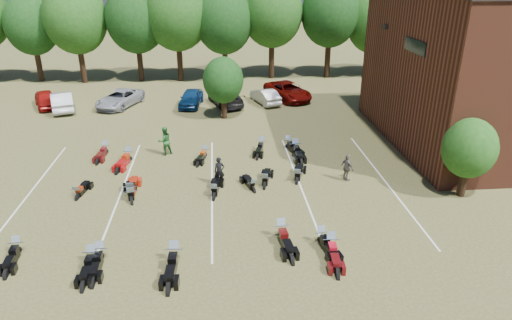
{
  "coord_description": "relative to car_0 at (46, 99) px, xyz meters",
  "views": [
    {
      "loc": [
        -2.56,
        -19.94,
        11.74
      ],
      "look_at": [
        -0.43,
        4.0,
        1.2
      ],
      "focal_mm": 32.0,
      "sensor_mm": 36.0,
      "label": 1
    }
  ],
  "objects": [
    {
      "name": "car_7",
      "position": [
        29.99,
        -1.14,
        -0.06
      ],
      "size": [
        3.45,
        4.74,
        1.27
      ],
      "primitive_type": "imported",
      "rotation": [
        0.0,
        0.0,
        3.57
      ],
      "color": "#3C3C41",
      "rests_on": "ground"
    },
    {
      "name": "motorcycle_7",
      "position": [
        9.99,
        -17.55,
        -0.7
      ],
      "size": [
        0.83,
        2.47,
        1.37
      ],
      "primitive_type": null,
      "rotation": [
        0.0,
        0.0,
        3.16
      ],
      "color": "maroon",
      "rests_on": "ground"
    },
    {
      "name": "motorcycle_13",
      "position": [
        19.21,
        -16.5,
        -0.7
      ],
      "size": [
        1.4,
        2.4,
        1.28
      ],
      "primitive_type": null,
      "rotation": [
        0.0,
        0.0,
        2.83
      ],
      "color": "black",
      "rests_on": "ground"
    },
    {
      "name": "motorcycle_3",
      "position": [
        12.75,
        -23.55,
        -0.7
      ],
      "size": [
        0.94,
        2.57,
        1.41
      ],
      "primitive_type": null,
      "rotation": [
        0.0,
        0.0,
        -0.05
      ],
      "color": "black",
      "rests_on": "ground"
    },
    {
      "name": "person_black",
      "position": [
        14.77,
        -16.34,
        0.13
      ],
      "size": [
        0.65,
        0.47,
        1.65
      ],
      "primitive_type": "imported",
      "rotation": [
        0.0,
        0.0,
        0.14
      ],
      "color": "black",
      "rests_on": "ground"
    },
    {
      "name": "car_0",
      "position": [
        0.0,
        0.0,
        0.0
      ],
      "size": [
        3.18,
        4.42,
        1.4
      ],
      "primitive_type": "imported",
      "rotation": [
        0.0,
        0.0,
        0.42
      ],
      "color": "maroon",
      "rests_on": "ground"
    },
    {
      "name": "motorcycle_6",
      "position": [
        19.51,
        -23.35,
        -0.7
      ],
      "size": [
        0.92,
        2.39,
        1.3
      ],
      "primitive_type": null,
      "rotation": [
        0.0,
        0.0,
        -0.08
      ],
      "color": "#460A0B",
      "rests_on": "ground"
    },
    {
      "name": "motorcycle_17",
      "position": [
        13.86,
        -12.3,
        -0.7
      ],
      "size": [
        1.18,
        2.11,
        1.12
      ],
      "primitive_type": null,
      "rotation": [
        0.0,
        0.0,
        -0.28
      ],
      "color": "black",
      "rests_on": "ground"
    },
    {
      "name": "motorcycle_0",
      "position": [
        5.9,
        -22.33,
        -0.7
      ],
      "size": [
        0.86,
        2.2,
        1.2
      ],
      "primitive_type": null,
      "rotation": [
        0.0,
        0.0,
        0.08
      ],
      "color": "black",
      "rests_on": "ground"
    },
    {
      "name": "car_5",
      "position": [
        19.08,
        -0.52,
        -0.04
      ],
      "size": [
        2.58,
        4.25,
        1.32
      ],
      "primitive_type": "imported",
      "rotation": [
        0.0,
        0.0,
        3.46
      ],
      "color": "#A4A5A0",
      "rests_on": "ground"
    },
    {
      "name": "motorcycle_11",
      "position": [
        14.43,
        -17.99,
        -0.7
      ],
      "size": [
        1.09,
        2.45,
        1.32
      ],
      "primitive_type": null,
      "rotation": [
        0.0,
        0.0,
        2.99
      ],
      "color": "black",
      "rests_on": "ground"
    },
    {
      "name": "motorcycle_1",
      "position": [
        9.6,
        -23.12,
        -0.7
      ],
      "size": [
        0.77,
        2.24,
        1.24
      ],
      "primitive_type": null,
      "rotation": [
        0.0,
        0.0,
        0.03
      ],
      "color": "black",
      "rests_on": "ground"
    },
    {
      "name": "tree_line",
      "position": [
        16.32,
        9.21,
        5.61
      ],
      "size": [
        56.0,
        6.0,
        9.79
      ],
      "color": "black",
      "rests_on": "ground"
    },
    {
      "name": "young_tree_near_building",
      "position": [
        27.82,
        -18.79,
        2.05
      ],
      "size": [
        2.8,
        2.8,
        4.16
      ],
      "color": "black",
      "rests_on": "ground"
    },
    {
      "name": "car_3",
      "position": [
        15.55,
        -0.78,
        0.03
      ],
      "size": [
        3.49,
        5.4,
        1.46
      ],
      "primitive_type": "imported",
      "rotation": [
        0.0,
        0.0,
        3.46
      ],
      "color": "black",
      "rests_on": "ground"
    },
    {
      "name": "motorcycle_18",
      "position": [
        17.66,
        -11.33,
        -0.7
      ],
      "size": [
        1.26,
        2.35,
        1.25
      ],
      "primitive_type": null,
      "rotation": [
        0.0,
        0.0,
        -0.26
      ],
      "color": "black",
      "rests_on": "ground"
    },
    {
      "name": "car_4",
      "position": [
        12.53,
        -0.72,
        0.01
      ],
      "size": [
        2.32,
        4.4,
        1.43
      ],
      "primitive_type": "imported",
      "rotation": [
        0.0,
        0.0,
        -0.16
      ],
      "color": "navy",
      "rests_on": "ground"
    },
    {
      "name": "parking_lines",
      "position": [
        14.32,
        -16.79,
        -0.69
      ],
      "size": [
        20.1,
        14.0,
        0.01
      ],
      "color": "silver",
      "rests_on": "ground"
    },
    {
      "name": "motorcycle_12",
      "position": [
        16.6,
        -17.36,
        -0.7
      ],
      "size": [
        1.19,
        2.11,
        1.12
      ],
      "primitive_type": null,
      "rotation": [
        0.0,
        0.0,
        3.43
      ],
      "color": "black",
      "rests_on": "ground"
    },
    {
      "name": "motorcycle_4",
      "position": [
        19.23,
        -22.72,
        -0.7
      ],
      "size": [
        1.1,
        2.28,
        1.22
      ],
      "primitive_type": null,
      "rotation": [
        0.0,
        0.0,
        0.19
      ],
      "color": "black",
      "rests_on": "ground"
    },
    {
      "name": "car_1",
      "position": [
        1.67,
        -0.96,
        0.09
      ],
      "size": [
        3.06,
        5.05,
        1.57
      ],
      "primitive_type": "imported",
      "rotation": [
        0.0,
        0.0,
        3.46
      ],
      "color": "#B6B6BA",
      "rests_on": "ground"
    },
    {
      "name": "motorcycle_8",
      "position": [
        7.14,
        -17.38,
        -0.7
      ],
      "size": [
        0.95,
        2.07,
        1.11
      ],
      "primitive_type": null,
      "rotation": [
        0.0,
        0.0,
        2.98
      ],
      "color": "black",
      "rests_on": "ground"
    },
    {
      "name": "motorcycle_2",
      "position": [
        9.3,
        -23.34,
        -0.7
      ],
      "size": [
        0.73,
        2.22,
        1.23
      ],
      "primitive_type": null,
      "rotation": [
        0.0,
        0.0,
        0.01
      ],
      "color": "black",
      "rests_on": "ground"
    },
    {
      "name": "young_tree_midfield",
      "position": [
        15.32,
        -4.29,
        2.39
      ],
      "size": [
        3.2,
        3.2,
        4.7
      ],
      "color": "black",
      "rests_on": "ground"
    },
    {
      "name": "motorcycle_15",
      "position": [
        9.04,
        -12.56,
        -0.7
      ],
      "size": [
        1.29,
        2.55,
        1.36
      ],
      "primitive_type": null,
      "rotation": [
        0.0,
        0.0,
        -0.22
      ],
      "color": "maroon",
      "rests_on": "ground"
    },
    {
      "name": "motorcycle_20",
      "position": [
        19.82,
        -12.2,
        -0.7
      ],
      "size": [
        0.89,
        2.53,
        1.4
      ],
      "primitive_type": null,
      "rotation": [
        0.0,
        0.0,
        0.04
      ],
      "color": "black",
      "rests_on": "ground"
    },
    {
      "name": "motorcycle_14",
      "position": [
        7.33,
        -11.17,
        -0.7
      ],
      "size": [
        0.95,
        2.3,
        1.25
      ],
      "primitive_type": null,
      "rotation": [
        0.0,
        0.0,
        -0.11
      ],
      "color": "#44090C",
      "rests_on": "ground"
    },
    {
      "name": "motorcycle_19",
      "position": [
        19.49,
        -11.38,
        -0.7
      ],
      "size": [
        1.41,
        2.43,
        1.29
      ],
      "primitive_type": null,
      "rotation": [
        0.0,
        0.0,
        0.31
      ],
      "color": "black",
      "rests_on": "ground"
    },
    {
      "name": "motorcycle_5",
      "position": [
        17.49,
        -22.14,
        -0.7
      ],
      "size": [
        1.04,
        2.56,
        1.39
      ],
      "primitive_type": null,
      "rotation": [
        0.0,
        0.0,
        0.1
      ],
      "color": "black",
      "rests_on": "ground"
    },
    {
      "name": "car_2",
      "position": [
        6.35,
        -0.34,
        0.01
      ],
      "size": [
        4.13,
        5.64,
        1.43
      ],
      "primitive_type": "imported",
      "rotation": [
        0.0,
        0.0,
        -0.39
      ],
      "color": "#93949B",
      "rests_on": "ground"
    },
    {
      "name": "motorcycle_9",
      "position": [
        10.09,
        -18.05,
        -0.7
      ],
      "size": [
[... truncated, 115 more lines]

